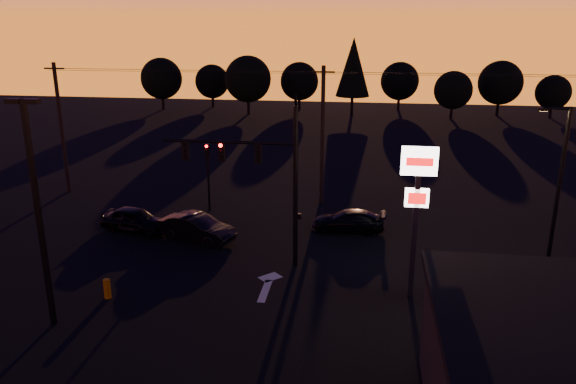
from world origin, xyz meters
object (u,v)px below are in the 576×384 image
suv_parked (555,353)px  streetlight (558,182)px  car_right (348,221)px  traffic_signal_mast (263,169)px  bollard (107,289)px  car_left (135,220)px  parking_lot_light (37,201)px  secondary_signal (208,167)px  pylon_sign (417,191)px  car_mid (197,228)px

suv_parked → streetlight: bearing=74.0°
car_right → suv_parked: (7.68, -12.51, 0.06)m
traffic_signal_mast → bollard: size_ratio=9.60×
traffic_signal_mast → car_left: (-8.16, 3.31, -4.24)m
traffic_signal_mast → suv_parked: 14.54m
bollard → parking_lot_light: bearing=-116.4°
secondary_signal → bollard: size_ratio=4.87×
pylon_sign → car_right: pylon_sign is taller
parking_lot_light → car_right: parking_lot_light is taller
streetlight → car_right: bearing=160.3°
secondary_signal → pylon_sign: bearing=-39.8°
parking_lot_light → pylon_sign: size_ratio=1.34×
parking_lot_light → car_mid: 10.98m
secondary_signal → car_mid: (0.66, -5.00, -2.14)m
car_left → traffic_signal_mast: bearing=-97.8°
car_mid → suv_parked: car_mid is taller
streetlight → bollard: bearing=-163.2°
car_left → car_mid: size_ratio=0.94×
pylon_sign → secondary_signal: bearing=140.2°
traffic_signal_mast → car_right: size_ratio=2.03×
secondary_signal → parking_lot_light: parking_lot_light is taller
pylon_sign → streetlight: (6.91, 4.00, -0.49)m
car_left → car_right: 12.35m
secondary_signal → pylon_sign: (12.00, -9.99, 2.05)m
secondary_signal → parking_lot_light: 14.90m
car_left → car_right: (12.22, 1.75, -0.09)m
secondary_signal → car_right: (8.96, -2.43, -2.25)m
parking_lot_light → suv_parked: (19.15, -0.45, -4.59)m
streetlight → car_mid: (-18.25, 0.98, -3.70)m
traffic_signal_mast → parking_lot_light: size_ratio=0.94×
parking_lot_light → pylon_sign: 15.19m
secondary_signal → suv_parked: 22.47m
car_left → suv_parked: (19.91, -10.76, -0.02)m
car_mid → car_right: size_ratio=1.04×
parking_lot_light → streetlight: size_ratio=1.14×
suv_parked → bollard: bearing=169.1°
bollard → car_mid: (1.97, 7.07, 0.28)m
traffic_signal_mast → car_mid: (-4.24, 2.49, -4.21)m
secondary_signal → car_left: (-3.26, -4.18, -2.16)m
suv_parked → parking_lot_light: bearing=176.8°
traffic_signal_mast → bollard: traffic_signal_mast is taller
streetlight → traffic_signal_mast: bearing=-173.9°
streetlight → bollard: 21.48m
car_left → secondary_signal: bearing=-23.7°
secondary_signal → car_right: 9.55m
pylon_sign → car_mid: bearing=156.3°
secondary_signal → car_right: bearing=-15.2°
streetlight → pylon_sign: bearing=-149.9°
car_left → suv_parked: size_ratio=0.84×
car_right → parking_lot_light: bearing=-43.8°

